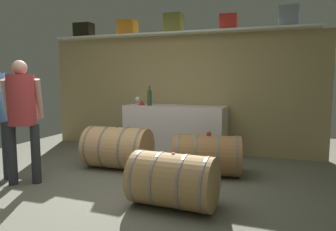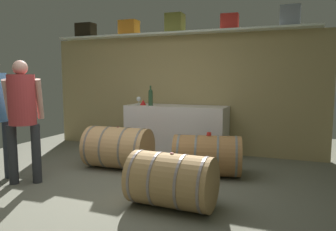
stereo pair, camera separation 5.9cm
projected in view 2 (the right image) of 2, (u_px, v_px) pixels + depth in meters
The scene contains 17 objects.
ground_plane at pixel (131, 178), 4.41m from camera, with size 6.39×8.22×0.02m, color #656556.
back_wall_panel at pixel (178, 94), 6.02m from camera, with size 5.19×0.10×2.11m, color #9E8C5A.
high_shelf_board at pixel (176, 34), 5.76m from camera, with size 4.77×0.40×0.03m, color silver.
toolcase_black at pixel (86, 30), 6.43m from camera, with size 0.36×0.24×0.27m, color black.
toolcase_orange at pixel (129, 28), 6.08m from camera, with size 0.34×0.24×0.27m, color orange.
toolcase_olive at pixel (175, 23), 5.74m from camera, with size 0.30×0.28×0.33m, color olive.
toolcase_red at pixel (230, 22), 5.40m from camera, with size 0.29×0.18×0.26m, color red.
toolcase_grey at pixel (290, 16), 5.05m from camera, with size 0.30×0.23×0.32m, color gray.
work_cabinet at pixel (176, 130), 5.73m from camera, with size 1.77×0.60×0.86m, color white.
wine_bottle_green at pixel (151, 97), 5.67m from camera, with size 0.08×0.08×0.35m.
wine_glass at pixel (139, 99), 5.89m from camera, with size 0.09×0.09×0.15m.
red_funnel at pixel (143, 102), 5.79m from camera, with size 0.11×0.11×0.10m, color red.
wine_barrel_near at pixel (207, 155), 4.47m from camera, with size 1.01×0.74×0.57m.
wine_barrel_far at pixel (118, 148), 4.85m from camera, with size 0.97×0.66×0.63m.
wine_barrel_flank at pixel (172, 180), 3.38m from camera, with size 0.90×0.60×0.58m.
tasting_cup at pixel (209, 134), 4.43m from camera, with size 0.06×0.06×0.04m, color red.
winemaker_pouring at pixel (22, 109), 4.08m from camera, with size 0.51×0.46×1.56m.
Camera 2 is at (2.02, -3.18, 1.35)m, focal length 34.77 mm.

